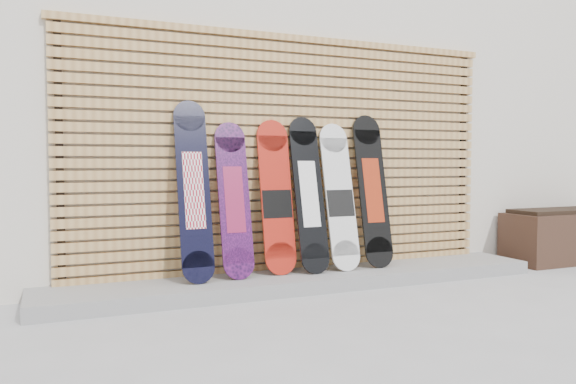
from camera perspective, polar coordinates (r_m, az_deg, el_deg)
name	(u,v)px	position (r m, az deg, el deg)	size (l,w,h in m)	color
ground	(358,302)	(4.60, 7.09, -11.02)	(80.00, 80.00, 0.00)	#9B9B9E
building	(262,113)	(7.88, -2.62, 8.00)	(12.00, 5.00, 3.60)	beige
concrete_step	(305,280)	(5.11, 1.73, -8.89)	(4.60, 0.70, 0.12)	gray
slat_wall	(292,152)	(5.26, 0.41, 4.04)	(4.26, 0.08, 2.29)	#B3844A
planter_box	(562,236)	(6.99, 26.04, -4.03)	(1.33, 0.55, 0.60)	#321F16
snowboard_0	(194,190)	(4.76, -9.56, 0.18)	(0.27, 0.36, 1.53)	black
snowboard_1	(234,200)	(4.87, -5.50, -0.76)	(0.27, 0.33, 1.35)	black
snowboard_2	(276,197)	(5.03, -1.18, -0.56)	(0.29, 0.28, 1.38)	#B01F12
snowboard_3	(309,194)	(5.11, 2.13, -0.19)	(0.28, 0.36, 1.42)	black
snowboard_4	(340,197)	(5.26, 5.26, -0.51)	(0.29, 0.35, 1.37)	silver
snowboard_5	(373,190)	(5.45, 8.59, 0.18)	(0.30, 0.34, 1.46)	black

